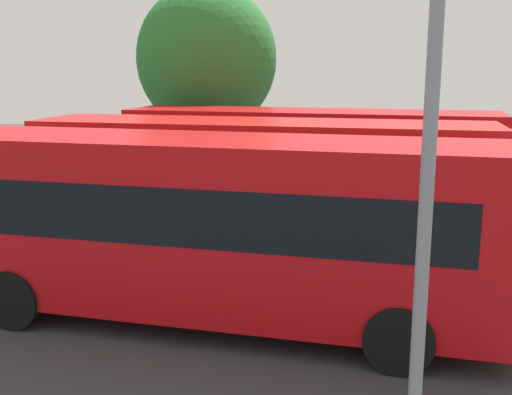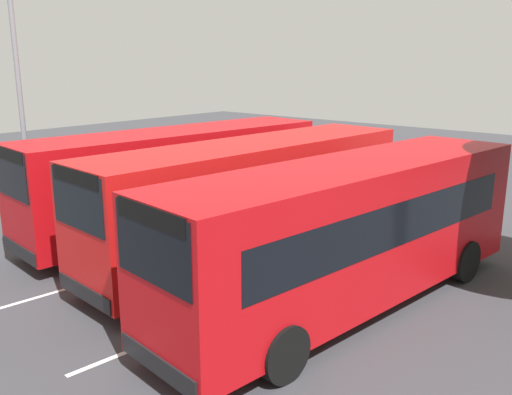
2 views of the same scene
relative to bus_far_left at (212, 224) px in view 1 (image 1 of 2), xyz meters
name	(u,v)px [view 1 (image 1 of 2)]	position (x,y,z in m)	size (l,w,h in m)	color
ground_plane	(270,261)	(0.57, 3.80, -1.88)	(66.55, 66.55, 0.00)	#38383D
bus_far_left	(212,224)	(0.00, 0.00, 0.00)	(10.75, 3.50, 3.40)	#B70C11
bus_center_left	(262,186)	(0.39, 3.60, 0.00)	(10.71, 3.17, 3.40)	red
bus_center_right	(309,163)	(1.26, 7.33, 0.00)	(10.76, 3.56, 3.40)	#B70C11
street_lamp	(423,79)	(3.13, -3.41, 2.61)	(1.00, 2.43, 7.78)	gray
depot_tree	(207,59)	(-2.75, 11.77, 3.00)	(5.02, 4.52, 7.53)	#4C3823
lane_stripe_outer_left	(259,288)	(0.57, 1.92, -1.87)	(13.30, 0.12, 0.01)	silver
lane_stripe_inner_left	(279,240)	(0.57, 5.69, -1.87)	(13.30, 0.12, 0.01)	silver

